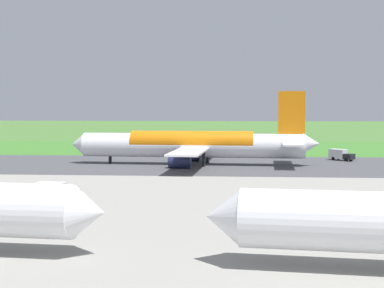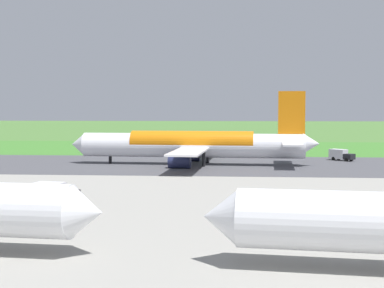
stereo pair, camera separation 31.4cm
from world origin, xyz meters
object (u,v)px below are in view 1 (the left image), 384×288
at_px(service_truck_baggage, 55,192).
at_px(traffic_cone_orange, 217,148).
at_px(airliner_main, 194,145).
at_px(no_stopping_sign, 242,146).
at_px(service_truck_fuel, 341,155).

height_order(service_truck_baggage, traffic_cone_orange, service_truck_baggage).
relative_size(airliner_main, no_stopping_sign, 23.79).
xyz_separation_m(airliner_main, no_stopping_sign, (-10.92, -41.09, -2.99)).
bearing_deg(airliner_main, service_truck_fuel, -160.57).
xyz_separation_m(airliner_main, service_truck_baggage, (14.30, 49.47, -2.95)).
relative_size(service_truck_baggage, service_truck_fuel, 1.06).
bearing_deg(no_stopping_sign, service_truck_baggage, 74.44).
distance_m(service_truck_fuel, traffic_cone_orange, 44.70).
bearing_deg(airliner_main, service_truck_baggage, 73.88).
xyz_separation_m(no_stopping_sign, traffic_cone_orange, (7.36, -3.91, -1.09)).
distance_m(service_truck_baggage, traffic_cone_orange, 96.16).
distance_m(no_stopping_sign, traffic_cone_orange, 8.41).
relative_size(airliner_main, traffic_cone_orange, 98.42).
relative_size(service_truck_baggage, no_stopping_sign, 2.68).
bearing_deg(service_truck_fuel, traffic_cone_orange, -48.01).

